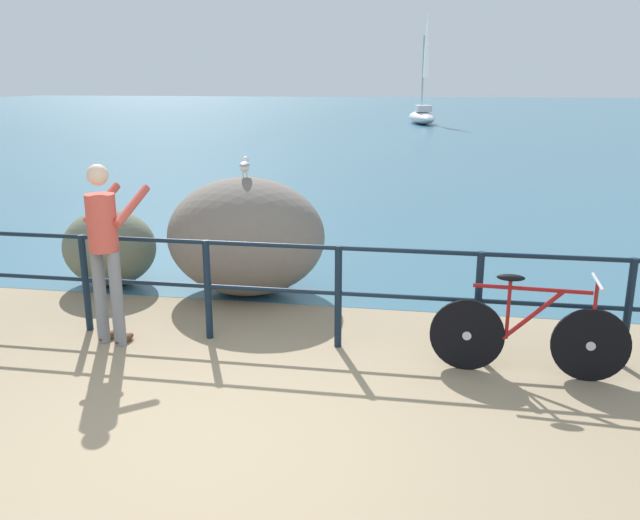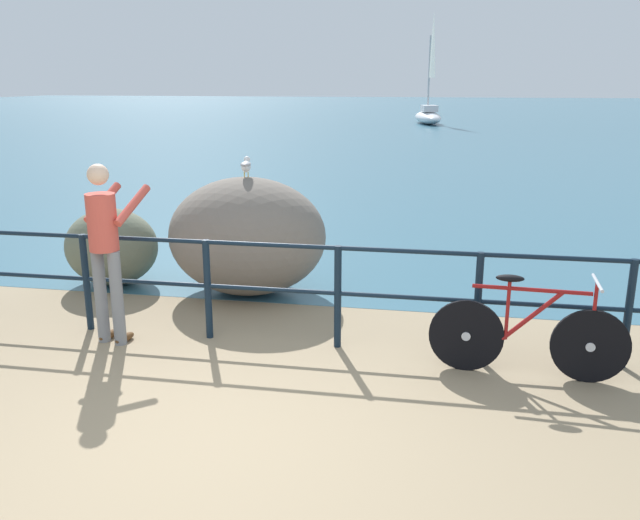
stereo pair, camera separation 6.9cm
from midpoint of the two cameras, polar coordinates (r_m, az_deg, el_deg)
name	(u,v)px [view 2 (the right image)]	position (r m, az deg, el deg)	size (l,w,h in m)	color
ground_plane	(397,153)	(24.16, 6.78, 9.19)	(120.00, 120.00, 0.10)	#937F60
sea_surface	(422,113)	(52.17, 8.91, 12.49)	(120.00, 90.00, 0.01)	#38667A
promenade_railing	(271,281)	(6.43, -3.94, -1.85)	(9.27, 0.07, 1.02)	black
bicycle	(528,334)	(6.05, 17.90, -6.17)	(1.70, 0.48, 0.92)	black
person_at_railing	(106,245)	(6.64, -17.80, 1.21)	(0.54, 0.67, 1.78)	slate
breakwater_boulder_main	(247,236)	(7.96, -6.09, 2.07)	(1.91, 1.58, 1.42)	slate
breakwater_boulder_left	(112,247)	(8.71, -17.41, 1.10)	(1.17, 1.02, 0.97)	#666C56
seagull	(246,165)	(7.82, -6.18, 8.16)	(0.16, 0.34, 0.23)	gold
sailboat	(428,111)	(39.50, 9.43, 12.59)	(2.16, 4.57, 6.16)	white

